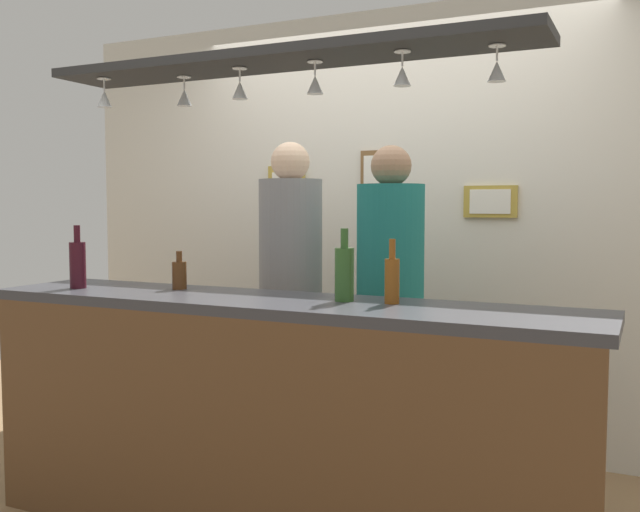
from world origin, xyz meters
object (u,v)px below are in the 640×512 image
object	(u,v)px
bottle_beer_amber_tall	(392,279)
picture_frame_lower_pair	(490,202)
person_left_grey_shirt	(291,273)
bottle_champagne_green	(344,273)
picture_frame_caricature	(286,192)
person_middle_teal_shirt	(390,282)
bottle_wine_dark_red	(78,263)
picture_frame_crest	(375,172)
bottle_beer_brown_stubby	(179,274)

from	to	relation	value
bottle_beer_amber_tall	picture_frame_lower_pair	bearing A→B (deg)	85.19
person_left_grey_shirt	bottle_beer_amber_tall	xyz separation A→B (m)	(0.82, -0.68, 0.07)
bottle_champagne_green	picture_frame_caricature	distance (m)	1.71
person_middle_teal_shirt	bottle_beer_amber_tall	bearing A→B (deg)	-69.84
bottle_wine_dark_red	picture_frame_crest	bearing A→B (deg)	57.48
person_left_grey_shirt	picture_frame_lower_pair	bearing A→B (deg)	34.94
bottle_wine_dark_red	bottle_beer_brown_stubby	distance (m)	0.49
bottle_wine_dark_red	bottle_champagne_green	xyz separation A→B (m)	(1.32, 0.13, 0.00)
bottle_champagne_green	bottle_beer_amber_tall	xyz separation A→B (m)	(0.20, 0.02, -0.02)
bottle_champagne_green	person_left_grey_shirt	bearing A→B (deg)	131.53
bottle_beer_brown_stubby	picture_frame_lower_pair	distance (m)	1.79
person_middle_teal_shirt	bottle_champagne_green	world-z (taller)	person_middle_teal_shirt
bottle_beer_brown_stubby	picture_frame_crest	distance (m)	1.48
bottle_beer_brown_stubby	picture_frame_lower_pair	xyz separation A→B (m)	(1.18, 1.30, 0.34)
person_middle_teal_shirt	bottle_wine_dark_red	distance (m)	1.52
person_middle_teal_shirt	bottle_beer_brown_stubby	bearing A→B (deg)	-141.37
bottle_wine_dark_red	bottle_beer_amber_tall	size ratio (longest dim) A/B	1.15
bottle_wine_dark_red	bottle_beer_amber_tall	bearing A→B (deg)	5.61
person_middle_teal_shirt	picture_frame_caricature	bearing A→B (deg)	145.35
person_left_grey_shirt	picture_frame_caricature	size ratio (longest dim) A/B	5.21
bottle_wine_dark_red	bottle_beer_amber_tall	distance (m)	1.53
bottle_beer_amber_tall	picture_frame_lower_pair	size ratio (longest dim) A/B	0.87
person_middle_teal_shirt	bottle_beer_amber_tall	distance (m)	0.73
person_left_grey_shirt	bottle_wine_dark_red	distance (m)	1.09
picture_frame_caricature	bottle_beer_amber_tall	bearing A→B (deg)	-48.17
bottle_beer_brown_stubby	picture_frame_lower_pair	world-z (taller)	picture_frame_lower_pair
person_middle_teal_shirt	picture_frame_lower_pair	world-z (taller)	person_middle_teal_shirt
bottle_beer_amber_tall	picture_frame_caricature	size ratio (longest dim) A/B	0.76
person_middle_teal_shirt	picture_frame_lower_pair	distance (m)	0.85
picture_frame_crest	person_middle_teal_shirt	bearing A→B (deg)	-62.79
bottle_beer_brown_stubby	picture_frame_caricature	distance (m)	1.37
bottle_champagne_green	picture_frame_caricature	world-z (taller)	picture_frame_caricature
picture_frame_caricature	person_middle_teal_shirt	bearing A→B (deg)	-34.65
picture_frame_caricature	picture_frame_lower_pair	bearing A→B (deg)	0.00
picture_frame_caricature	bottle_beer_brown_stubby	bearing A→B (deg)	-84.60
bottle_wine_dark_red	picture_frame_caricature	xyz separation A→B (m)	(0.34, 1.48, 0.36)
picture_frame_lower_pair	picture_frame_crest	distance (m)	0.72
bottle_beer_brown_stubby	person_middle_teal_shirt	bearing A→B (deg)	38.63
bottle_beer_brown_stubby	bottle_champagne_green	xyz separation A→B (m)	(0.86, -0.04, 0.05)
bottle_beer_brown_stubby	bottle_champagne_green	size ratio (longest dim) A/B	0.60
bottle_beer_brown_stubby	person_left_grey_shirt	bearing A→B (deg)	69.19
bottle_beer_brown_stubby	picture_frame_caricature	bearing A→B (deg)	95.40
bottle_wine_dark_red	picture_frame_lower_pair	xyz separation A→B (m)	(1.64, 1.48, 0.30)
bottle_wine_dark_red	bottle_beer_brown_stubby	size ratio (longest dim) A/B	1.67
picture_frame_crest	picture_frame_caricature	size ratio (longest dim) A/B	0.76
picture_frame_caricature	person_left_grey_shirt	bearing A→B (deg)	-60.26
bottle_wine_dark_red	picture_frame_lower_pair	distance (m)	2.22
person_left_grey_shirt	picture_frame_lower_pair	size ratio (longest dim) A/B	5.91
person_left_grey_shirt	person_middle_teal_shirt	world-z (taller)	person_left_grey_shirt
picture_frame_caricature	bottle_champagne_green	bearing A→B (deg)	-53.72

